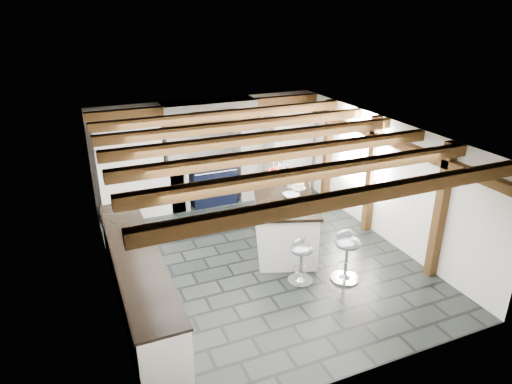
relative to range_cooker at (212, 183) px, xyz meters
name	(u,v)px	position (x,y,z in m)	size (l,w,h in m)	color
ground	(260,258)	(0.00, -2.68, -0.47)	(6.00, 6.00, 0.00)	black
room_shell	(201,180)	(-0.61, -1.26, 0.60)	(6.00, 6.03, 6.00)	white
range_cooker	(212,183)	(0.00, 0.00, 0.00)	(1.00, 0.63, 0.99)	black
kitchen_island	(284,219)	(0.60, -2.40, 0.05)	(1.70, 2.27, 1.34)	white
bar_stool_near	(347,250)	(1.02, -3.84, 0.07)	(0.48, 0.48, 0.86)	silver
bar_stool_far	(301,256)	(0.31, -3.61, 0.01)	(0.49, 0.49, 0.77)	silver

